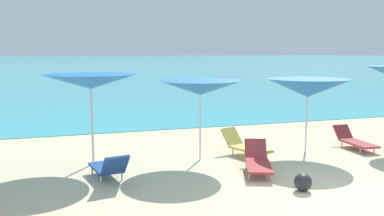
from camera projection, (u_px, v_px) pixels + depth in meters
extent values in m
cube|color=beige|center=(187.00, 122.00, 16.97)|extent=(50.00, 100.00, 0.30)
cube|color=#38B7CC|center=(71.00, 58.00, 222.38)|extent=(650.00, 440.00, 0.02)
cylinder|color=silver|center=(92.00, 122.00, 9.88)|extent=(0.06, 0.06, 2.14)
cone|color=blue|center=(91.00, 82.00, 9.75)|extent=(2.32, 2.32, 0.35)
sphere|color=silver|center=(91.00, 77.00, 9.73)|extent=(0.07, 0.07, 0.07)
cylinder|color=silver|center=(200.00, 123.00, 10.27)|extent=(0.04, 0.04, 1.96)
cone|color=blue|center=(200.00, 88.00, 10.15)|extent=(2.29, 2.29, 0.37)
sphere|color=silver|center=(200.00, 83.00, 10.13)|extent=(0.07, 0.07, 0.07)
cylinder|color=silver|center=(307.00, 118.00, 11.08)|extent=(0.04, 0.04, 1.92)
cone|color=blue|center=(308.00, 88.00, 10.97)|extent=(2.29, 2.29, 0.50)
sphere|color=silver|center=(308.00, 82.00, 10.95)|extent=(0.07, 0.07, 0.07)
cube|color=#A53333|center=(359.00, 143.00, 11.47)|extent=(0.58, 1.20, 0.05)
cube|color=#A53333|center=(343.00, 132.00, 12.16)|extent=(0.51, 0.38, 0.41)
cylinder|color=silver|center=(360.00, 151.00, 11.07)|extent=(0.04, 0.04, 0.16)
cylinder|color=silver|center=(374.00, 150.00, 11.19)|extent=(0.04, 0.04, 0.16)
cylinder|color=silver|center=(342.00, 144.00, 11.86)|extent=(0.04, 0.04, 0.16)
cylinder|color=silver|center=(355.00, 143.00, 11.97)|extent=(0.04, 0.04, 0.16)
cube|color=#D8BF4C|center=(251.00, 149.00, 10.64)|extent=(0.91, 1.24, 0.05)
cube|color=#D8BF4C|center=(232.00, 137.00, 11.17)|extent=(0.63, 0.54, 0.47)
cylinder|color=silver|center=(254.00, 158.00, 10.24)|extent=(0.04, 0.04, 0.19)
cylinder|color=silver|center=(267.00, 155.00, 10.53)|extent=(0.04, 0.04, 0.19)
cylinder|color=silver|center=(233.00, 152.00, 10.85)|extent=(0.04, 0.04, 0.19)
cylinder|color=silver|center=(245.00, 149.00, 11.14)|extent=(0.04, 0.04, 0.19)
cube|color=#1E478C|center=(106.00, 167.00, 8.94)|extent=(0.72, 1.09, 0.05)
cube|color=#1E478C|center=(115.00, 165.00, 8.31)|extent=(0.59, 0.49, 0.47)
cylinder|color=silver|center=(112.00, 168.00, 9.33)|extent=(0.04, 0.04, 0.19)
cylinder|color=silver|center=(92.00, 171.00, 9.11)|extent=(0.04, 0.04, 0.19)
cylinder|color=silver|center=(122.00, 176.00, 8.72)|extent=(0.04, 0.04, 0.19)
cylinder|color=silver|center=(101.00, 179.00, 8.50)|extent=(0.04, 0.04, 0.19)
cube|color=#A53333|center=(258.00, 166.00, 9.12)|extent=(0.96, 1.34, 0.05)
cube|color=#A53333|center=(256.00, 149.00, 9.90)|extent=(0.65, 0.61, 0.43)
cylinder|color=silver|center=(249.00, 176.00, 8.77)|extent=(0.04, 0.04, 0.18)
cylinder|color=silver|center=(271.00, 176.00, 8.73)|extent=(0.04, 0.04, 0.18)
cylinder|color=silver|center=(247.00, 165.00, 9.61)|extent=(0.04, 0.04, 0.18)
cylinder|color=silver|center=(266.00, 165.00, 9.58)|extent=(0.04, 0.04, 0.18)
sphere|color=#26262D|center=(303.00, 182.00, 8.05)|extent=(0.36, 0.36, 0.36)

